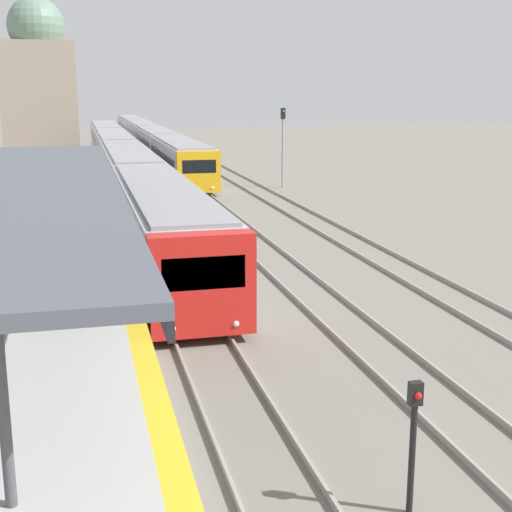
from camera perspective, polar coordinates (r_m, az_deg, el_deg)
The scene contains 7 objects.
platform_canopy at distance 17.97m, azimuth -17.37°, elevation 5.39°, with size 4.00×21.67×3.35m.
person_on_platform at distance 17.24m, azimuth -12.56°, elevation -2.22°, with size 0.40×0.40×1.66m.
train_near at distance 50.33m, azimuth -10.75°, elevation 7.61°, with size 2.69×66.54×2.99m.
train_far at distance 73.61m, azimuth -8.60°, elevation 9.33°, with size 2.65×61.96×2.88m.
signal_post_near at distance 11.22m, azimuth 12.47°, elevation -13.75°, with size 0.20×0.21×2.15m.
signal_mast_far at distance 47.29m, azimuth 2.16°, elevation 9.41°, with size 0.28×0.29×5.19m.
distant_domed_building at distance 59.57m, azimuth -16.88°, elevation 12.51°, with size 5.62×5.62×13.29m.
Camera 1 is at (-2.84, -3.91, 6.33)m, focal length 50.00 mm.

